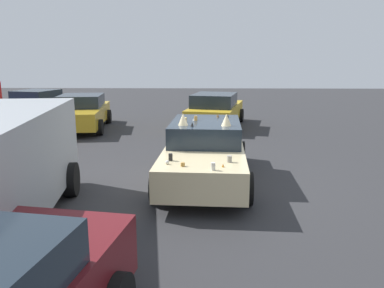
% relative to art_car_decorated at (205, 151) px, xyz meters
% --- Properties ---
extents(ground_plane, '(60.00, 60.00, 0.00)m').
position_rel_art_car_decorated_xyz_m(ground_plane, '(-0.09, 0.00, -0.72)').
color(ground_plane, '#2D2D30').
extents(art_car_decorated, '(4.72, 2.21, 1.65)m').
position_rel_art_car_decorated_xyz_m(art_car_decorated, '(0.00, 0.00, 0.00)').
color(art_car_decorated, beige).
rests_on(art_car_decorated, ground).
extents(parked_sedan_near_left, '(4.23, 2.67, 1.44)m').
position_rel_art_car_decorated_xyz_m(parked_sedan_near_left, '(8.71, 7.84, 0.01)').
color(parked_sedan_near_left, navy).
rests_on(parked_sedan_near_left, ground).
extents(parked_sedan_near_right, '(4.81, 2.73, 1.44)m').
position_rel_art_car_decorated_xyz_m(parked_sedan_near_right, '(7.45, -0.51, 0.01)').
color(parked_sedan_near_right, gold).
rests_on(parked_sedan_near_right, ground).
extents(parked_sedan_far_left, '(4.74, 2.49, 1.41)m').
position_rel_art_car_decorated_xyz_m(parked_sedan_far_left, '(6.76, 5.07, -0.01)').
color(parked_sedan_far_left, gold).
rests_on(parked_sedan_far_left, ground).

